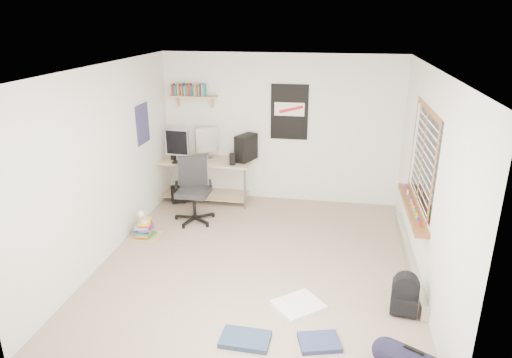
% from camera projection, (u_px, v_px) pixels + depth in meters
% --- Properties ---
extents(floor, '(4.00, 4.50, 0.01)m').
position_uv_depth(floor, '(257.00, 262.00, 6.02)').
color(floor, gray).
rests_on(floor, ground).
extents(ceiling, '(4.00, 4.50, 0.01)m').
position_uv_depth(ceiling, '(258.00, 68.00, 5.17)').
color(ceiling, white).
rests_on(ceiling, ground).
extents(back_wall, '(4.00, 0.01, 2.50)m').
position_uv_depth(back_wall, '(280.00, 129.00, 7.68)').
color(back_wall, silver).
rests_on(back_wall, ground).
extents(left_wall, '(0.01, 4.50, 2.50)m').
position_uv_depth(left_wall, '(106.00, 163.00, 5.92)').
color(left_wall, silver).
rests_on(left_wall, ground).
extents(right_wall, '(0.01, 4.50, 2.50)m').
position_uv_depth(right_wall, '(428.00, 182.00, 5.27)').
color(right_wall, silver).
rests_on(right_wall, ground).
extents(desk, '(1.80, 1.23, 0.76)m').
position_uv_depth(desk, '(205.00, 179.00, 7.94)').
color(desk, tan).
rests_on(desk, floor).
extents(monitor_left, '(0.41, 0.14, 0.45)m').
position_uv_depth(monitor_left, '(177.00, 149.00, 7.55)').
color(monitor_left, '#929396').
rests_on(monitor_left, desk).
extents(monitor_right, '(0.39, 0.26, 0.42)m').
position_uv_depth(monitor_right, '(207.00, 146.00, 7.74)').
color(monitor_right, '#A9A9AE').
rests_on(monitor_right, desk).
extents(pc_tower, '(0.35, 0.46, 0.44)m').
position_uv_depth(pc_tower, '(246.00, 148.00, 7.63)').
color(pc_tower, black).
rests_on(pc_tower, desk).
extents(keyboard, '(0.46, 0.20, 0.02)m').
position_uv_depth(keyboard, '(186.00, 162.00, 7.56)').
color(keyboard, black).
rests_on(keyboard, desk).
extents(speaker_left, '(0.10, 0.10, 0.16)m').
position_uv_depth(speaker_left, '(174.00, 155.00, 7.71)').
color(speaker_left, black).
rests_on(speaker_left, desk).
extents(speaker_right, '(0.10, 0.10, 0.19)m').
position_uv_depth(speaker_right, '(232.00, 159.00, 7.45)').
color(speaker_right, black).
rests_on(speaker_right, desk).
extents(office_chair, '(0.84, 0.84, 1.01)m').
position_uv_depth(office_chair, '(194.00, 192.00, 7.05)').
color(office_chair, '#242326').
rests_on(office_chair, floor).
extents(wall_shelf, '(0.80, 0.22, 0.24)m').
position_uv_depth(wall_shelf, '(194.00, 96.00, 7.63)').
color(wall_shelf, tan).
rests_on(wall_shelf, back_wall).
extents(poster_back_wall, '(0.62, 0.03, 0.92)m').
position_uv_depth(poster_back_wall, '(289.00, 112.00, 7.53)').
color(poster_back_wall, black).
rests_on(poster_back_wall, back_wall).
extents(poster_left_wall, '(0.02, 0.42, 0.60)m').
position_uv_depth(poster_left_wall, '(143.00, 124.00, 6.94)').
color(poster_left_wall, navy).
rests_on(poster_left_wall, left_wall).
extents(window, '(0.10, 1.50, 1.26)m').
position_uv_depth(window, '(421.00, 158.00, 5.49)').
color(window, brown).
rests_on(window, right_wall).
extents(baseboard_heater, '(0.08, 2.50, 0.18)m').
position_uv_depth(baseboard_heater, '(409.00, 257.00, 5.95)').
color(baseboard_heater, '#B7B2A8').
rests_on(baseboard_heater, floor).
extents(backpack, '(0.30, 0.26, 0.37)m').
position_uv_depth(backpack, '(404.00, 298.00, 4.91)').
color(backpack, black).
rests_on(backpack, floor).
extents(tshirt, '(0.65, 0.64, 0.04)m').
position_uv_depth(tshirt, '(298.00, 305.00, 5.08)').
color(tshirt, white).
rests_on(tshirt, floor).
extents(jeans_a, '(0.50, 0.33, 0.05)m').
position_uv_depth(jeans_a, '(245.00, 339.00, 4.53)').
color(jeans_a, navy).
rests_on(jeans_a, floor).
extents(jeans_b, '(0.46, 0.39, 0.05)m').
position_uv_depth(jeans_b, '(319.00, 342.00, 4.50)').
color(jeans_b, navy).
rests_on(jeans_b, floor).
extents(book_stack, '(0.59, 0.55, 0.32)m').
position_uv_depth(book_stack, '(144.00, 227.00, 6.65)').
color(book_stack, brown).
rests_on(book_stack, floor).
extents(desk_lamp, '(0.14, 0.19, 0.18)m').
position_uv_depth(desk_lamp, '(144.00, 213.00, 6.55)').
color(desk_lamp, silver).
rests_on(desk_lamp, book_stack).
extents(subwoofer, '(0.30, 0.30, 0.26)m').
position_uv_depth(subwoofer, '(178.00, 194.00, 7.89)').
color(subwoofer, black).
rests_on(subwoofer, floor).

